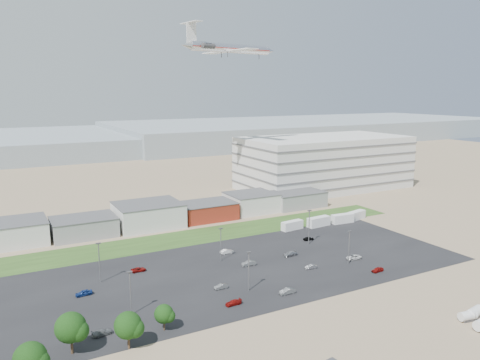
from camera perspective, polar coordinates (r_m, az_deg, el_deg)
ground at (r=109.20m, az=3.75°, el=-14.46°), size 700.00×700.00×0.00m
parking_lot at (r=127.35m, az=0.83°, el=-10.65°), size 120.00×50.00×0.01m
grass_strip at (r=152.67m, az=-6.75°, el=-7.05°), size 160.00×16.00×0.02m
hills_backdrop at (r=411.31m, az=-15.21°, el=4.50°), size 700.00×200.00×9.00m
building_row at (r=164.17m, az=-14.80°, el=-4.61°), size 170.00×20.00×8.00m
parking_garage at (r=231.16m, az=10.21°, el=2.12°), size 80.00×40.00×25.00m
storage_tank_nw at (r=110.44m, az=26.00°, el=-14.64°), size 3.98×2.44×2.24m
storage_tank_ne at (r=112.45m, az=26.72°, el=-14.18°), size 4.42×2.73×2.48m
box_trailer_a at (r=161.29m, az=6.38°, el=-5.51°), size 8.24×3.37×3.00m
box_trailer_b at (r=166.53m, az=9.57°, el=-5.03°), size 8.97×3.47×3.29m
box_trailer_c at (r=172.31m, az=12.39°, el=-4.61°), size 8.61×3.17×3.17m
box_trailer_d at (r=177.97m, az=13.99°, el=-4.20°), size 8.71×4.52×3.12m
tree_mid at (r=92.68m, az=-19.93°, el=-16.89°), size 5.93×5.93×8.90m
tree_right at (r=91.53m, az=-13.49°, el=-17.16°), size 5.41×5.41×8.12m
tree_near at (r=96.80m, az=-9.26°, el=-16.04°), size 4.08×4.08×6.12m
lightpole_front_l at (r=103.44m, az=-13.20°, el=-13.30°), size 1.13×0.47×9.61m
lightpole_front_m at (r=112.01m, az=1.07°, el=-11.07°), size 1.14×0.47×9.66m
lightpole_front_r at (r=131.66m, az=13.13°, el=-8.04°), size 1.11×0.46×9.42m
lightpole_back_l at (r=121.58m, az=-16.77°, el=-9.63°), size 1.19×0.50×10.14m
lightpole_back_m at (r=130.83m, az=-2.35°, el=-7.87°), size 1.11×0.46×9.44m
lightpole_back_r at (r=146.29m, az=8.42°, el=-5.70°), size 1.26×0.52×10.70m
airliner at (r=198.08m, az=-1.12°, el=15.77°), size 51.09×38.63×13.83m
parked_car_0 at (r=136.89m, az=13.69°, el=-9.14°), size 4.68×2.54×1.24m
parked_car_1 at (r=127.92m, az=8.64°, el=-10.41°), size 3.48×1.51×1.11m
parked_car_2 at (r=129.56m, az=16.42°, el=-10.44°), size 3.60×1.60×1.20m
parked_car_3 at (r=106.78m, az=-0.82°, el=-14.72°), size 3.81×1.62×1.10m
parked_car_4 at (r=114.70m, az=-2.33°, el=-12.85°), size 3.43×1.20×1.13m
parked_car_5 at (r=116.88m, az=-18.51°, el=-12.91°), size 3.93×1.79×1.31m
parked_car_7 at (r=128.65m, az=1.09°, el=-10.11°), size 4.11×1.77×1.32m
parked_car_8 at (r=150.96m, az=8.35°, el=-7.06°), size 3.52×1.48×1.19m
parked_car_9 at (r=127.48m, az=-12.26°, el=-10.62°), size 3.94×1.87×1.09m
parked_car_10 at (r=98.79m, az=-16.44°, el=-17.39°), size 4.22×2.16×1.17m
parked_car_11 at (r=137.69m, az=-1.62°, el=-8.70°), size 3.91×1.43×1.28m
parked_car_12 at (r=136.49m, az=6.12°, el=-8.94°), size 4.39×1.97×1.25m
parked_car_13 at (r=112.54m, az=5.79°, el=-13.33°), size 4.02×1.46×1.32m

